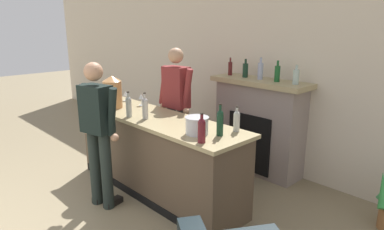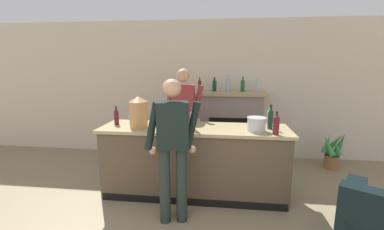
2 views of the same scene
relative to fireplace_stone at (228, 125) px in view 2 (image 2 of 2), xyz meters
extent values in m
cube|color=beige|center=(-0.71, 0.26, 0.68)|extent=(12.00, 0.07, 2.75)
cube|color=brown|center=(-0.50, -1.50, -0.21)|extent=(2.58, 0.66, 0.97)
cube|color=tan|center=(-0.50, -1.50, 0.30)|extent=(2.65, 0.73, 0.04)
cube|color=black|center=(-0.50, -1.84, -0.65)|extent=(2.53, 0.01, 0.10)
cube|color=gray|center=(0.00, 0.01, -0.05)|extent=(1.29, 0.44, 1.30)
cube|color=black|center=(0.00, -0.23, -0.22)|extent=(0.71, 0.02, 0.83)
cube|color=tan|center=(0.00, -0.01, 0.64)|extent=(1.45, 0.52, 0.07)
cylinder|color=#51191A|center=(-0.56, -0.01, 0.77)|extent=(0.06, 0.06, 0.20)
cylinder|color=#51191A|center=(-0.56, -0.01, 0.91)|extent=(0.03, 0.03, 0.07)
cylinder|color=#143020|center=(-0.27, -0.01, 0.77)|extent=(0.08, 0.08, 0.20)
cylinder|color=#143020|center=(-0.27, -0.01, 0.91)|extent=(0.03, 0.03, 0.07)
cylinder|color=#9BA6C2|center=(-0.01, -0.01, 0.79)|extent=(0.08, 0.08, 0.23)
cylinder|color=#9BA6C2|center=(-0.01, -0.01, 0.94)|extent=(0.03, 0.03, 0.08)
cylinder|color=#185525|center=(0.26, -0.01, 0.78)|extent=(0.07, 0.07, 0.21)
cylinder|color=#185525|center=(0.26, -0.01, 0.92)|extent=(0.03, 0.03, 0.07)
cylinder|color=#A6BEB5|center=(0.54, -0.01, 0.77)|extent=(0.08, 0.08, 0.19)
cylinder|color=#A6BEB5|center=(0.54, -0.01, 0.89)|extent=(0.03, 0.03, 0.06)
cube|color=black|center=(1.34, -2.22, -0.42)|extent=(0.59, 0.80, 0.56)
cylinder|color=#9E6538|center=(1.92, -0.24, -0.58)|extent=(0.26, 0.26, 0.24)
cylinder|color=#332319|center=(1.92, -0.24, -0.47)|extent=(0.23, 0.23, 0.02)
cone|color=#46883F|center=(2.05, -0.23, -0.22)|extent=(0.14, 0.31, 0.45)
cone|color=#3A8243|center=(1.98, -0.13, -0.25)|extent=(0.35, 0.28, 0.41)
cone|color=#40864C|center=(1.84, -0.16, -0.25)|extent=(0.27, 0.27, 0.37)
cone|color=green|center=(1.81, -0.30, -0.26)|extent=(0.26, 0.34, 0.39)
cone|color=#3D8F42|center=(1.95, -0.32, -0.28)|extent=(0.25, 0.20, 0.32)
cylinder|color=#232C28|center=(-0.57, -2.19, -0.23)|extent=(0.13, 0.13, 0.93)
cube|color=black|center=(-0.59, -2.12, -0.66)|extent=(0.15, 0.26, 0.07)
cylinder|color=#232C28|center=(-0.77, -2.23, -0.23)|extent=(0.13, 0.13, 0.93)
cube|color=black|center=(-0.78, -2.16, -0.66)|extent=(0.15, 0.26, 0.07)
cube|color=black|center=(-0.67, -2.21, 0.51)|extent=(0.40, 0.29, 0.54)
cylinder|color=black|center=(-0.45, -2.14, 0.50)|extent=(0.20, 0.08, 0.57)
sphere|color=tan|center=(-0.45, -2.12, 0.20)|extent=(0.09, 0.09, 0.09)
cylinder|color=black|center=(-0.90, -2.24, 0.50)|extent=(0.20, 0.08, 0.57)
sphere|color=tan|center=(-0.90, -2.22, 0.20)|extent=(0.09, 0.09, 0.09)
sphere|color=tan|center=(-0.67, -2.21, 0.93)|extent=(0.21, 0.21, 0.21)
cylinder|color=#413E46|center=(-0.84, -0.95, -0.20)|extent=(0.13, 0.13, 1.00)
cube|color=black|center=(-0.83, -1.02, -0.66)|extent=(0.11, 0.25, 0.07)
cylinder|color=#413E46|center=(-0.64, -0.94, -0.20)|extent=(0.13, 0.13, 1.00)
cube|color=black|center=(-0.63, -1.01, -0.66)|extent=(0.11, 0.25, 0.07)
cube|color=maroon|center=(-0.74, -0.95, 0.58)|extent=(0.37, 0.24, 0.57)
cylinder|color=maroon|center=(-0.97, -0.98, 0.59)|extent=(0.20, 0.08, 0.57)
sphere|color=tan|center=(-0.96, -1.00, 0.29)|extent=(0.09, 0.09, 0.09)
cylinder|color=maroon|center=(-0.51, -0.95, 0.59)|extent=(0.20, 0.08, 0.57)
sphere|color=tan|center=(-0.51, -0.97, 0.29)|extent=(0.09, 0.09, 0.09)
sphere|color=tan|center=(-0.74, -0.95, 1.02)|extent=(0.21, 0.21, 0.21)
cylinder|color=tan|center=(-1.26, -1.64, 0.50)|extent=(0.25, 0.25, 0.37)
cone|color=tan|center=(-1.26, -1.64, 0.72)|extent=(0.25, 0.25, 0.07)
cylinder|color=#B29333|center=(-1.26, -1.78, 0.39)|extent=(0.02, 0.04, 0.02)
cylinder|color=silver|center=(0.35, -1.61, 0.40)|extent=(0.24, 0.24, 0.17)
cylinder|color=silver|center=(0.35, -1.61, 0.50)|extent=(0.25, 0.25, 0.01)
cylinder|color=#133521|center=(0.55, -1.48, 0.43)|extent=(0.07, 0.07, 0.24)
sphere|color=#133521|center=(0.55, -1.48, 0.55)|extent=(0.07, 0.07, 0.07)
cylinder|color=#133521|center=(0.55, -1.48, 0.60)|extent=(0.03, 0.03, 0.09)
cylinder|color=black|center=(0.55, -1.48, 0.65)|extent=(0.03, 0.03, 0.01)
cylinder|color=#4F1525|center=(-1.65, -1.49, 0.41)|extent=(0.07, 0.07, 0.19)
sphere|color=#4F1525|center=(-1.65, -1.49, 0.51)|extent=(0.07, 0.07, 0.07)
cylinder|color=#4F1525|center=(-1.65, -1.49, 0.54)|extent=(0.03, 0.03, 0.07)
cylinder|color=black|center=(-1.65, -1.49, 0.59)|extent=(0.03, 0.03, 0.01)
cylinder|color=maroon|center=(0.57, -1.76, 0.42)|extent=(0.08, 0.08, 0.21)
sphere|color=maroon|center=(0.57, -1.76, 0.52)|extent=(0.07, 0.07, 0.07)
cylinder|color=maroon|center=(0.57, -1.76, 0.56)|extent=(0.03, 0.03, 0.08)
cylinder|color=black|center=(0.57, -1.76, 0.61)|extent=(0.03, 0.03, 0.01)
cylinder|color=#B2B3AB|center=(0.57, -1.24, 0.41)|extent=(0.07, 0.07, 0.19)
sphere|color=#B2B3AB|center=(0.57, -1.24, 0.51)|extent=(0.07, 0.07, 0.07)
cylinder|color=#B2B3AB|center=(0.57, -1.24, 0.54)|extent=(0.03, 0.03, 0.07)
cylinder|color=black|center=(0.57, -1.24, 0.59)|extent=(0.03, 0.03, 0.01)
cylinder|color=#B2B4AF|center=(-0.72, -1.74, 0.43)|extent=(0.07, 0.07, 0.22)
sphere|color=#B2B4AF|center=(-0.72, -1.74, 0.54)|extent=(0.07, 0.07, 0.07)
cylinder|color=#B2B4AF|center=(-0.72, -1.74, 0.58)|extent=(0.03, 0.03, 0.09)
cylinder|color=black|center=(-0.72, -1.74, 0.63)|extent=(0.03, 0.03, 0.01)
cylinder|color=#B4AFAE|center=(-0.50, -1.65, 0.43)|extent=(0.07, 0.07, 0.22)
sphere|color=#B4AFAE|center=(-0.50, -1.65, 0.54)|extent=(0.07, 0.07, 0.07)
cylinder|color=#B4AFAE|center=(-0.50, -1.65, 0.59)|extent=(0.03, 0.03, 0.09)
cylinder|color=black|center=(-0.50, -1.65, 0.64)|extent=(0.03, 0.03, 0.01)
cylinder|color=silver|center=(-1.51, -1.28, 0.32)|extent=(0.07, 0.07, 0.01)
cylinder|color=silver|center=(-1.51, -1.28, 0.36)|extent=(0.01, 0.01, 0.07)
cone|color=silver|center=(-1.51, -1.28, 0.43)|extent=(0.08, 0.08, 0.07)
cylinder|color=silver|center=(-1.10, -1.28, 0.32)|extent=(0.07, 0.07, 0.01)
cylinder|color=silver|center=(-1.10, -1.28, 0.37)|extent=(0.01, 0.01, 0.09)
cone|color=silver|center=(-1.10, -1.28, 0.45)|extent=(0.07, 0.07, 0.08)
camera|label=1|loc=(2.78, -4.01, 1.45)|focal=32.00mm
camera|label=2|loc=(-0.11, -5.00, 1.19)|focal=24.00mm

